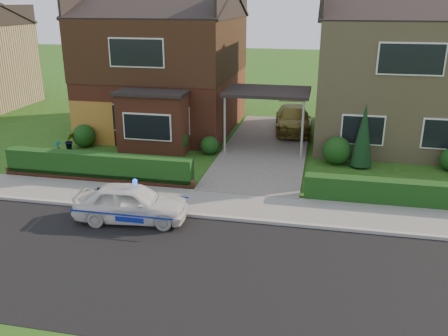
# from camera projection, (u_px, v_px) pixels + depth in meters

# --- Properties ---
(ground) EXTENTS (120.00, 120.00, 0.00)m
(ground) POSITION_uv_depth(u_px,v_px,m) (213.00, 272.00, 12.21)
(ground) COLOR #185215
(ground) RESTS_ON ground
(road) EXTENTS (60.00, 6.00, 0.02)m
(road) POSITION_uv_depth(u_px,v_px,m) (213.00, 272.00, 12.21)
(road) COLOR black
(road) RESTS_ON ground
(kerb) EXTENTS (60.00, 0.16, 0.12)m
(kerb) POSITION_uv_depth(u_px,v_px,m) (235.00, 219.00, 15.00)
(kerb) COLOR #9E9993
(kerb) RESTS_ON ground
(sidewalk) EXTENTS (60.00, 2.00, 0.10)m
(sidewalk) POSITION_uv_depth(u_px,v_px,m) (241.00, 206.00, 15.98)
(sidewalk) COLOR slate
(sidewalk) RESTS_ON ground
(driveway) EXTENTS (3.80, 12.00, 0.12)m
(driveway) POSITION_uv_depth(u_px,v_px,m) (266.00, 147.00, 22.34)
(driveway) COLOR #666059
(driveway) RESTS_ON ground
(house_left) EXTENTS (7.50, 9.53, 7.25)m
(house_left) POSITION_uv_depth(u_px,v_px,m) (166.00, 57.00, 24.88)
(house_left) COLOR brown
(house_left) RESTS_ON ground
(house_right) EXTENTS (7.50, 8.06, 7.25)m
(house_right) POSITION_uv_depth(u_px,v_px,m) (396.00, 65.00, 22.76)
(house_right) COLOR tan
(house_right) RESTS_ON ground
(carport_link) EXTENTS (3.80, 3.00, 2.77)m
(carport_link) POSITION_uv_depth(u_px,v_px,m) (268.00, 93.00, 21.43)
(carport_link) COLOR black
(carport_link) RESTS_ON ground
(garage_door) EXTENTS (2.20, 0.10, 2.10)m
(garage_door) POSITION_uv_depth(u_px,v_px,m) (92.00, 123.00, 22.65)
(garage_door) COLOR #996421
(garage_door) RESTS_ON ground
(dwarf_wall) EXTENTS (7.70, 0.25, 0.36)m
(dwarf_wall) POSITION_uv_depth(u_px,v_px,m) (97.00, 178.00, 18.17)
(dwarf_wall) COLOR brown
(dwarf_wall) RESTS_ON ground
(hedge_left) EXTENTS (7.50, 0.55, 0.90)m
(hedge_left) POSITION_uv_depth(u_px,v_px,m) (99.00, 181.00, 18.37)
(hedge_left) COLOR #133711
(hedge_left) RESTS_ON ground
(hedge_right) EXTENTS (7.50, 0.55, 0.80)m
(hedge_right) POSITION_uv_depth(u_px,v_px,m) (416.00, 207.00, 16.02)
(hedge_right) COLOR #133711
(hedge_right) RESTS_ON ground
(shrub_left_far) EXTENTS (1.08, 1.08, 1.08)m
(shrub_left_far) POSITION_uv_depth(u_px,v_px,m) (84.00, 136.00, 22.45)
(shrub_left_far) COLOR #133711
(shrub_left_far) RESTS_ON ground
(shrub_left_mid) EXTENTS (1.32, 1.32, 1.32)m
(shrub_left_mid) POSITION_uv_depth(u_px,v_px,m) (173.00, 140.00, 21.35)
(shrub_left_mid) COLOR #133711
(shrub_left_mid) RESTS_ON ground
(shrub_left_near) EXTENTS (0.84, 0.84, 0.84)m
(shrub_left_near) POSITION_uv_depth(u_px,v_px,m) (210.00, 145.00, 21.39)
(shrub_left_near) COLOR #133711
(shrub_left_near) RESTS_ON ground
(shrub_right_near) EXTENTS (1.20, 1.20, 1.20)m
(shrub_right_near) POSITION_uv_depth(u_px,v_px,m) (337.00, 150.00, 20.06)
(shrub_right_near) COLOR #133711
(shrub_right_near) RESTS_ON ground
(conifer_a) EXTENTS (0.90, 0.90, 2.60)m
(conifer_a) POSITION_uv_depth(u_px,v_px,m) (363.00, 137.00, 19.44)
(conifer_a) COLOR black
(conifer_a) RESTS_ON ground
(police_car) EXTENTS (3.26, 3.68, 1.37)m
(police_car) POSITION_uv_depth(u_px,v_px,m) (131.00, 203.00, 14.84)
(police_car) COLOR silver
(police_car) RESTS_ON ground
(driveway_car) EXTENTS (2.18, 4.48, 1.26)m
(driveway_car) POSITION_uv_depth(u_px,v_px,m) (293.00, 119.00, 24.79)
(driveway_car) COLOR brown
(driveway_car) RESTS_ON driveway
(potted_plant_a) EXTENTS (0.40, 0.31, 0.68)m
(potted_plant_a) POSITION_uv_depth(u_px,v_px,m) (59.00, 148.00, 21.25)
(potted_plant_a) COLOR gray
(potted_plant_a) RESTS_ON ground
(potted_plant_b) EXTENTS (0.55, 0.53, 0.77)m
(potted_plant_b) POSITION_uv_depth(u_px,v_px,m) (69.00, 141.00, 22.13)
(potted_plant_b) COLOR gray
(potted_plant_b) RESTS_ON ground
(potted_plant_c) EXTENTS (0.38, 0.38, 0.67)m
(potted_plant_c) POSITION_uv_depth(u_px,v_px,m) (103.00, 168.00, 18.78)
(potted_plant_c) COLOR gray
(potted_plant_c) RESTS_ON ground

